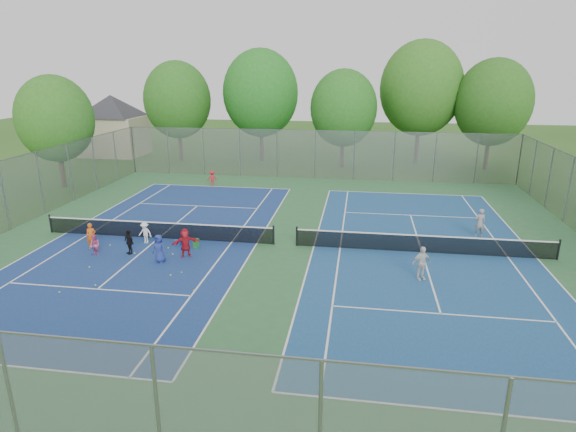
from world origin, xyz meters
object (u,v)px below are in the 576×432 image
Objects in this scene: net_left at (158,230)px; instructor at (480,223)px; net_right at (423,244)px; ball_crate at (178,243)px; ball_hopper at (196,243)px.

instructor is at bearing 9.66° from net_left.
instructor reaches higher than net_left.
ball_crate is (-12.60, -0.84, -0.32)m from net_right.
net_left reaches higher than ball_crate.
net_left is at bearing 149.05° from ball_crate.
ball_hopper is at bearing -174.64° from net_right.
ball_crate is at bearing 167.76° from ball_hopper.
net_right is 8.02× the size of instructor.
ball_hopper is at bearing 8.73° from instructor.
ball_crate is at bearing 6.92° from instructor.
net_left and net_right have the same top height.
net_right is 4.48m from instructor.
ball_crate is 1.13m from ball_hopper.
ball_hopper is (-11.50, -1.08, -0.21)m from net_right.
ball_crate is at bearing -176.19° from net_right.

